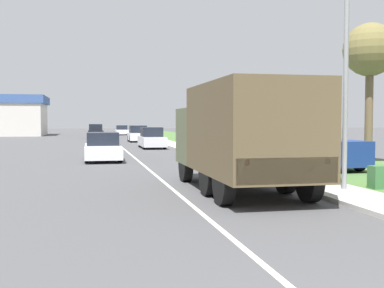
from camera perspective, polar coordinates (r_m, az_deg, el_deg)
name	(u,v)px	position (r m, az deg, el deg)	size (l,w,h in m)	color
ground_plane	(119,145)	(42.41, -8.65, -0.09)	(180.00, 180.00, 0.00)	#4C4C4F
lane_centre_stripe	(119,145)	(42.41, -8.65, -0.09)	(0.12, 120.00, 0.00)	silver
sidewalk_right	(170,144)	(42.90, -2.64, 0.05)	(1.80, 120.00, 0.12)	beige
grass_strip_right	(218,144)	(43.83, 3.05, 0.04)	(7.00, 120.00, 0.02)	#4C7538
military_truck	(242,133)	(14.21, 5.91, 1.30)	(2.59, 7.23, 3.13)	#545B3D
car_nearest_ahead	(103,148)	(25.81, -10.54, -0.44)	(1.85, 4.72, 1.48)	silver
car_second_ahead	(152,139)	(36.89, -4.80, 0.62)	(1.73, 4.65, 1.60)	silver
car_third_ahead	(138,135)	(48.06, -6.43, 1.12)	(1.86, 3.91, 1.62)	silver
car_fourth_ahead	(96,132)	(59.24, -11.36, 1.42)	(1.78, 4.41, 1.69)	black
car_farthest_ahead	(122,131)	(71.83, -8.33, 1.59)	(1.78, 4.05, 1.42)	silver
pickup_truck	(317,148)	(22.41, 14.63, -0.46)	(1.92, 5.54, 1.78)	navy
lamp_post	(340,45)	(14.62, 17.09, 11.20)	(1.69, 0.24, 6.97)	gray
tree_mid_right	(370,52)	(24.83, 20.34, 10.17)	(2.53, 2.53, 6.74)	brown
utility_box	(379,177)	(15.83, 21.30, -3.69)	(0.55, 0.45, 0.70)	#3D7042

